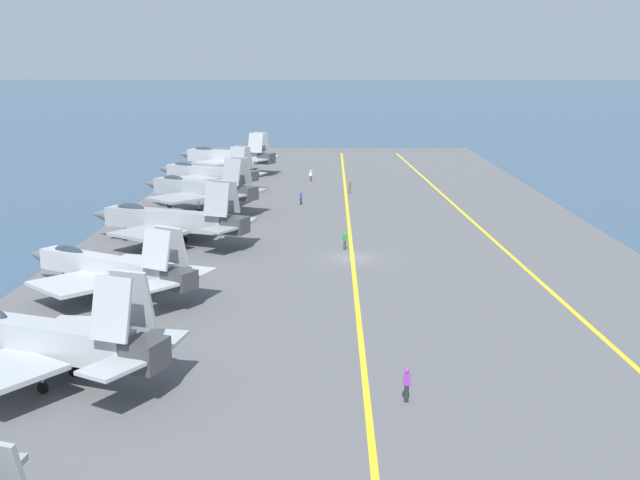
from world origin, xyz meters
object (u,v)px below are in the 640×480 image
(parked_jet_fourth, at_px, (169,220))
(parked_jet_seventh, at_px, (226,156))
(parked_jet_sixth, at_px, (208,172))
(crew_purple_vest, at_px, (407,383))
(crew_brown_vest, at_px, (350,186))
(parked_jet_second, at_px, (43,339))
(parked_jet_fifth, at_px, (200,189))
(crew_white_vest, at_px, (311,175))
(crew_green_vest, at_px, (345,240))
(parked_jet_third, at_px, (109,267))
(crew_blue_vest, at_px, (301,197))

(parked_jet_fourth, bearing_deg, parked_jet_seventh, 1.36)
(parked_jet_sixth, relative_size, crew_purple_vest, 8.95)
(crew_brown_vest, bearing_deg, parked_jet_second, 164.91)
(parked_jet_second, relative_size, parked_jet_fifth, 0.97)
(parked_jet_seventh, bearing_deg, parked_jet_second, -179.10)
(parked_jet_sixth, relative_size, parked_jet_seventh, 0.96)
(parked_jet_seventh, distance_m, crew_white_vest, 16.51)
(crew_green_vest, bearing_deg, parked_jet_seventh, 18.49)
(parked_jet_third, distance_m, parked_jet_fifth, 35.63)
(parked_jet_third, relative_size, crew_purple_vest, 8.77)
(parked_jet_third, distance_m, crew_green_vest, 23.88)
(parked_jet_seventh, bearing_deg, crew_green_vest, -161.51)
(parked_jet_third, relative_size, crew_brown_vest, 8.89)
(parked_jet_fourth, relative_size, crew_brown_vest, 9.45)
(crew_blue_vest, bearing_deg, parked_jet_second, 168.48)
(parked_jet_sixth, xyz_separation_m, parked_jet_seventh, (17.16, -0.38, 0.34))
(parked_jet_third, bearing_deg, crew_brown_vest, -21.00)
(crew_blue_vest, bearing_deg, parked_jet_fourth, 152.77)
(parked_jet_fifth, height_order, crew_white_vest, parked_jet_fifth)
(parked_jet_second, xyz_separation_m, parked_jet_seventh, (87.36, 1.37, 0.22))
(parked_jet_sixth, bearing_deg, crew_white_vest, -59.57)
(crew_white_vest, distance_m, crew_blue_vest, 20.70)
(crew_purple_vest, height_order, crew_white_vest, crew_purple_vest)
(parked_jet_third, height_order, crew_purple_vest, parked_jet_third)
(crew_purple_vest, xyz_separation_m, crew_brown_vest, (69.41, 1.49, -0.01))
(parked_jet_sixth, xyz_separation_m, crew_blue_vest, (-12.33, -13.54, -1.43))
(parked_jet_fourth, xyz_separation_m, parked_jet_sixth, (35.49, 1.62, -0.05))
(parked_jet_fifth, bearing_deg, parked_jet_fourth, 179.72)
(crew_purple_vest, bearing_deg, crew_green_vest, 4.35)
(parked_jet_second, xyz_separation_m, parked_jet_third, (17.06, 1.11, -0.34))
(parked_jet_fifth, relative_size, crew_green_vest, 9.12)
(parked_jet_sixth, height_order, crew_blue_vest, parked_jet_sixth)
(parked_jet_second, height_order, crew_green_vest, parked_jet_second)
(crew_green_vest, bearing_deg, crew_purple_vest, -175.65)
(parked_jet_third, xyz_separation_m, parked_jet_fifth, (35.60, -1.07, 0.57))
(crew_purple_vest, relative_size, crew_brown_vest, 1.01)
(parked_jet_fourth, bearing_deg, crew_blue_vest, -27.23)
(parked_jet_fifth, xyz_separation_m, crew_brown_vest, (14.40, -18.12, -1.73))
(parked_jet_fourth, distance_m, crew_white_vest, 45.65)
(parked_jet_second, bearing_deg, crew_purple_vest, -96.81)
(parked_jet_fifth, relative_size, parked_jet_seventh, 0.93)
(parked_jet_second, distance_m, crew_brown_vest, 69.48)
(parked_jet_fifth, relative_size, crew_brown_vest, 8.78)
(crew_white_vest, xyz_separation_m, crew_blue_vest, (-20.69, 0.69, 0.02))
(crew_brown_vest, xyz_separation_m, crew_blue_vest, (-9.20, 6.30, -0.05))
(crew_purple_vest, height_order, crew_green_vest, crew_purple_vest)
(parked_jet_fifth, xyz_separation_m, crew_green_vest, (-19.99, -16.95, -1.77))
(parked_jet_fifth, distance_m, crew_purple_vest, 58.43)
(parked_jet_third, xyz_separation_m, parked_jet_seventh, (70.30, 0.26, 0.56))
(crew_brown_vest, xyz_separation_m, crew_white_vest, (11.49, 5.61, -0.07))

